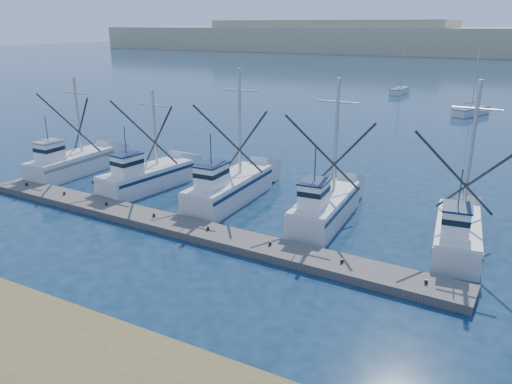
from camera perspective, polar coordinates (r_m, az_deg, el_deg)
ground at (r=21.94m, az=-2.82°, el=-12.85°), size 500.00×500.00×0.00m
floating_dock at (r=29.54m, az=-8.64°, el=-3.94°), size 32.32×3.37×0.43m
dune_ridge at (r=226.25m, az=26.87°, el=15.11°), size 360.00×60.00×10.00m
trawler_fleet at (r=33.21m, az=-3.96°, el=0.24°), size 31.69×8.52×8.82m
sailboat_near at (r=72.59m, az=23.35°, el=8.46°), size 4.23×6.51×8.10m
sailboat_far at (r=91.16m, az=16.09°, el=11.03°), size 2.13×6.18×8.10m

